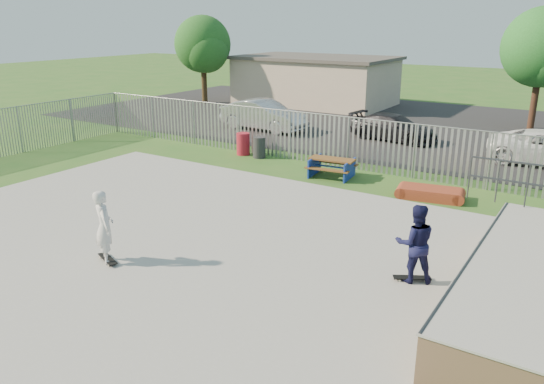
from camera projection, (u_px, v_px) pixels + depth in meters
The scene contains 17 objects.
ground at pixel (167, 238), 14.04m from camera, with size 120.00×120.00×0.00m, color #2D6021.
concrete_slab at pixel (167, 236), 14.02m from camera, with size 15.00×12.00×0.15m, color #999994.
fence at pixel (289, 169), 16.89m from camera, with size 26.04×16.02×2.00m.
picnic_table at pixel (332, 167), 19.46m from camera, with size 1.79×1.54×0.69m.
funbox at pixel (430, 193), 17.11m from camera, with size 1.93×1.21×0.36m.
trash_bin_red at pixel (243, 144), 22.64m from camera, with size 0.56×0.56×0.94m, color maroon.
trash_bin_grey at pixel (259, 147), 22.15m from camera, with size 0.53×0.53×0.88m, color #2A292C.
parking_lot at pixel (408, 125), 29.23m from camera, with size 40.00×18.00×0.02m, color black.
car_silver at pixel (263, 115), 27.60m from camera, with size 1.64×4.71×1.55m, color #BDBCC2.
car_dark at pixel (394, 127), 25.28m from camera, with size 1.72×4.22×1.22m, color black.
building at pixel (315, 80), 36.06m from camera, with size 10.40×6.40×3.20m.
tree_left at pixel (203, 44), 35.72m from camera, with size 3.80×3.80×5.86m.
tree_mid at pixel (542, 47), 26.83m from camera, with size 4.03×4.03×6.22m.
skateboard_a at pixel (412, 279), 11.45m from camera, with size 0.79×0.57×0.08m.
skateboard_b at pixel (108, 260), 12.35m from camera, with size 0.82×0.47×0.08m.
skater_navy at pixel (415, 243), 11.19m from camera, with size 0.84×0.66×1.73m, color #121439.
skater_white at pixel (104, 227), 12.10m from camera, with size 0.63×0.42×1.73m, color silver.
Camera 1 is at (9.36, -9.41, 5.51)m, focal length 35.00 mm.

